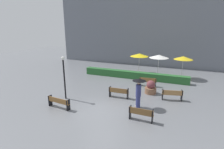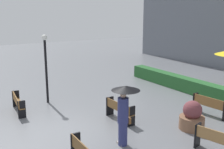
{
  "view_description": "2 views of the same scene",
  "coord_description": "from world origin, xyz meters",
  "px_view_note": "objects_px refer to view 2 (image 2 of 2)",
  "views": [
    {
      "loc": [
        4.9,
        -10.26,
        5.82
      ],
      "look_at": [
        -1.32,
        5.27,
        1.13
      ],
      "focal_mm": 28.36,
      "sensor_mm": 36.0,
      "label": 1
    },
    {
      "loc": [
        9.55,
        -3.65,
        4.65
      ],
      "look_at": [
        -1.48,
        3.41,
        1.58
      ],
      "focal_mm": 44.08,
      "sensor_mm": 36.0,
      "label": 2
    }
  ],
  "objects_px": {
    "pedestrian_with_umbrella": "(124,107)",
    "lamp_post": "(46,61)",
    "bench_back_row": "(209,104)",
    "bench_far_right": "(218,140)",
    "bench_mid_center": "(119,109)",
    "planter_pot": "(192,117)",
    "bench_near_left": "(18,102)"
  },
  "relations": [
    {
      "from": "bench_far_right",
      "to": "planter_pot",
      "type": "xyz_separation_m",
      "value": [
        -1.86,
        0.86,
        -0.01
      ]
    },
    {
      "from": "bench_mid_center",
      "to": "pedestrian_with_umbrella",
      "type": "height_order",
      "value": "pedestrian_with_umbrella"
    },
    {
      "from": "pedestrian_with_umbrella",
      "to": "lamp_post",
      "type": "xyz_separation_m",
      "value": [
        -5.89,
        -0.67,
        0.77
      ]
    },
    {
      "from": "bench_mid_center",
      "to": "lamp_post",
      "type": "relative_size",
      "value": 0.48
    },
    {
      "from": "bench_back_row",
      "to": "bench_near_left",
      "type": "xyz_separation_m",
      "value": [
        -5.07,
        -7.17,
        -0.03
      ]
    },
    {
      "from": "bench_mid_center",
      "to": "bench_near_left",
      "type": "distance_m",
      "value": 4.81
    },
    {
      "from": "bench_mid_center",
      "to": "pedestrian_with_umbrella",
      "type": "bearing_deg",
      "value": -29.87
    },
    {
      "from": "bench_far_right",
      "to": "bench_mid_center",
      "type": "xyz_separation_m",
      "value": [
        -4.14,
        -1.1,
        -0.01
      ]
    },
    {
      "from": "bench_far_right",
      "to": "bench_near_left",
      "type": "relative_size",
      "value": 0.86
    },
    {
      "from": "bench_far_right",
      "to": "lamp_post",
      "type": "distance_m",
      "value": 8.77
    },
    {
      "from": "pedestrian_with_umbrella",
      "to": "lamp_post",
      "type": "relative_size",
      "value": 0.62
    },
    {
      "from": "bench_back_row",
      "to": "pedestrian_with_umbrella",
      "type": "distance_m",
      "value": 4.93
    },
    {
      "from": "bench_mid_center",
      "to": "bench_near_left",
      "type": "xyz_separation_m",
      "value": [
        -3.37,
        -3.42,
        -0.02
      ]
    },
    {
      "from": "planter_pot",
      "to": "pedestrian_with_umbrella",
      "type": "bearing_deg",
      "value": -96.89
    },
    {
      "from": "bench_back_row",
      "to": "planter_pot",
      "type": "xyz_separation_m",
      "value": [
        0.58,
        -1.79,
        -0.02
      ]
    },
    {
      "from": "pedestrian_with_umbrella",
      "to": "bench_mid_center",
      "type": "bearing_deg",
      "value": 150.13
    },
    {
      "from": "bench_back_row",
      "to": "bench_near_left",
      "type": "distance_m",
      "value": 8.78
    },
    {
      "from": "bench_mid_center",
      "to": "planter_pot",
      "type": "height_order",
      "value": "planter_pot"
    },
    {
      "from": "pedestrian_with_umbrella",
      "to": "planter_pot",
      "type": "xyz_separation_m",
      "value": [
        0.37,
        3.06,
        -0.9
      ]
    },
    {
      "from": "bench_near_left",
      "to": "pedestrian_with_umbrella",
      "type": "height_order",
      "value": "pedestrian_with_umbrella"
    },
    {
      "from": "pedestrian_with_umbrella",
      "to": "planter_pot",
      "type": "height_order",
      "value": "pedestrian_with_umbrella"
    },
    {
      "from": "bench_back_row",
      "to": "lamp_post",
      "type": "relative_size",
      "value": 0.48
    },
    {
      "from": "bench_back_row",
      "to": "planter_pot",
      "type": "bearing_deg",
      "value": -71.87
    },
    {
      "from": "bench_back_row",
      "to": "bench_mid_center",
      "type": "xyz_separation_m",
      "value": [
        -1.7,
        -3.75,
        -0.01
      ]
    },
    {
      "from": "lamp_post",
      "to": "bench_near_left",
      "type": "bearing_deg",
      "value": -70.02
    },
    {
      "from": "bench_mid_center",
      "to": "lamp_post",
      "type": "bearing_deg",
      "value": -155.98
    },
    {
      "from": "bench_far_right",
      "to": "planter_pot",
      "type": "height_order",
      "value": "planter_pot"
    },
    {
      "from": "bench_near_left",
      "to": "lamp_post",
      "type": "bearing_deg",
      "value": 109.98
    },
    {
      "from": "bench_far_right",
      "to": "lamp_post",
      "type": "relative_size",
      "value": 0.46
    },
    {
      "from": "planter_pot",
      "to": "bench_near_left",
      "type": "bearing_deg",
      "value": -136.44
    },
    {
      "from": "bench_back_row",
      "to": "pedestrian_with_umbrella",
      "type": "xyz_separation_m",
      "value": [
        0.22,
        -4.85,
        0.88
      ]
    },
    {
      "from": "bench_far_right",
      "to": "lamp_post",
      "type": "height_order",
      "value": "lamp_post"
    }
  ]
}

